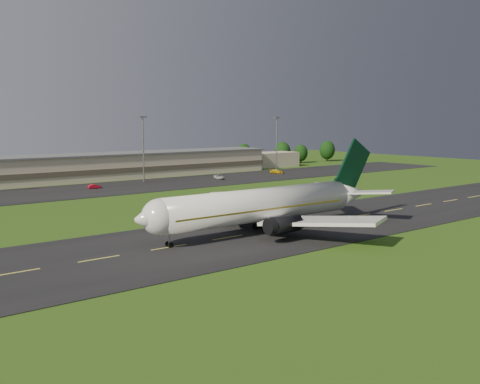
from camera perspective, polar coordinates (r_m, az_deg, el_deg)
ground at (r=101.49m, az=8.72°, el=-3.22°), size 360.00×360.00×0.00m
taxiway at (r=101.48m, az=8.72°, el=-3.20°), size 220.00×30.00×0.10m
apron at (r=159.13m, az=-10.45°, el=0.67°), size 260.00×30.00×0.10m
airliner at (r=90.86m, az=2.50°, el=-1.43°), size 51.25×42.18×15.57m
terminal at (r=183.12m, az=-12.20°, el=2.76°), size 145.00×16.00×8.40m
light_mast_centre at (r=167.53m, az=-10.30°, el=5.37°), size 2.40×1.20×20.35m
light_mast_east at (r=199.07m, az=3.93°, el=5.81°), size 2.40×1.20×20.35m
tree_line at (r=207.55m, az=-4.91°, el=3.70°), size 195.58×8.55×9.73m
service_vehicle_b at (r=155.03m, az=-15.25°, el=0.58°), size 3.65×1.48×1.18m
service_vehicle_c at (r=173.54m, az=-2.28°, el=1.61°), size 3.96×5.65×1.43m
service_vehicle_d at (r=192.57m, az=3.95°, el=2.20°), size 4.82×5.15×1.46m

